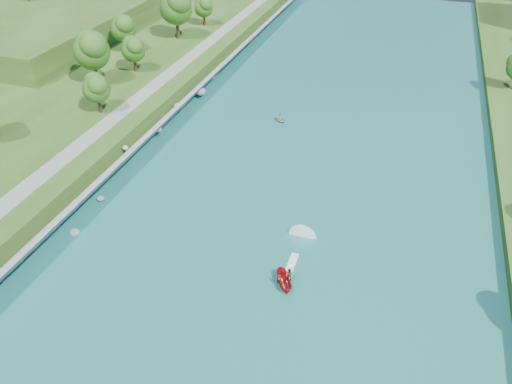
% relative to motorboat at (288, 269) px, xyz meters
% --- Properties ---
extents(ground, '(260.00, 260.00, 0.00)m').
position_rel_motorboat_xyz_m(ground, '(-3.64, -6.13, -0.70)').
color(ground, '#2D5119').
rests_on(ground, ground).
extents(river_water, '(55.00, 240.00, 0.10)m').
position_rel_motorboat_xyz_m(river_water, '(-3.64, 13.87, -0.65)').
color(river_water, '#1A635F').
rests_on(river_water, ground).
extents(riprap_bank, '(4.31, 236.00, 4.12)m').
position_rel_motorboat_xyz_m(riprap_bank, '(-29.48, 13.01, 1.09)').
color(riprap_bank, slate).
rests_on(riprap_bank, ground).
extents(riverside_path, '(3.00, 200.00, 0.10)m').
position_rel_motorboat_xyz_m(riverside_path, '(-36.14, 13.87, 2.85)').
color(riverside_path, gray).
rests_on(riverside_path, berm_west).
extents(motorboat, '(3.60, 18.70, 2.09)m').
position_rel_motorboat_xyz_m(motorboat, '(0.00, 0.00, 0.00)').
color(motorboat, '#AF0E15').
rests_on(motorboat, river_water).
extents(raft, '(3.16, 2.99, 1.51)m').
position_rel_motorboat_xyz_m(raft, '(-11.49, 36.78, -0.26)').
color(raft, gray).
rests_on(raft, river_water).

